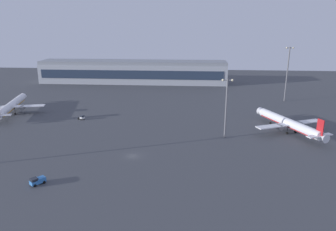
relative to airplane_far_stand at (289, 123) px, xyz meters
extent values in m
plane|color=#424449|center=(-60.43, -29.00, -3.88)|extent=(416.00, 416.00, 0.00)
cube|color=#9EA3AD|center=(-84.63, 107.68, 3.12)|extent=(138.95, 22.00, 14.00)
cube|color=#263347|center=(-84.63, 96.48, 3.82)|extent=(133.39, 0.40, 6.16)
cube|color=gray|center=(-84.63, 107.68, 11.32)|extent=(138.95, 19.80, 2.40)
cylinder|color=white|center=(-0.21, 0.46, 0.09)|extent=(17.58, 33.35, 3.68)
cone|color=white|center=(-7.79, 17.45, 0.09)|extent=(4.14, 3.55, 3.50)
cone|color=white|center=(7.46, -16.70, 0.09)|extent=(4.13, 3.83, 3.31)
cube|color=white|center=(0.19, -0.42, -0.10)|extent=(29.89, 16.18, 0.34)
cube|color=white|center=(6.71, -15.02, 0.28)|extent=(10.68, 6.47, 0.34)
cube|color=red|center=(6.59, -14.76, 3.24)|extent=(1.53, 2.95, 6.30)
cylinder|color=slate|center=(-4.68, -2.59, -0.78)|extent=(3.37, 4.05, 2.13)
cylinder|color=slate|center=(5.05, 1.75, -0.78)|extent=(3.37, 4.05, 2.13)
cube|color=red|center=(-0.21, 0.46, -0.92)|extent=(16.11, 30.66, 0.35)
cylinder|color=#333338|center=(-4.76, 10.66, -1.63)|extent=(0.27, 0.27, 3.44)
cylinder|color=black|center=(-4.76, 10.66, -3.35)|extent=(0.79, 1.13, 1.07)
cylinder|color=#333338|center=(-1.17, -2.62, -1.63)|extent=(0.27, 0.27, 3.44)
cylinder|color=black|center=(-1.17, -2.62, -3.35)|extent=(0.79, 1.13, 1.07)
cylinder|color=#333338|center=(2.73, -0.88, -1.63)|extent=(0.27, 0.27, 3.44)
cylinder|color=black|center=(2.73, -0.88, -3.35)|extent=(0.79, 1.13, 1.07)
cylinder|color=white|center=(-130.35, 18.33, 0.26)|extent=(11.69, 36.30, 3.84)
cone|color=white|center=(-134.59, 37.24, 0.26)|extent=(4.09, 3.16, 3.64)
cube|color=white|center=(-130.13, 17.34, 0.06)|extent=(32.41, 11.01, 0.35)
cylinder|color=slate|center=(-124.71, 18.56, -0.65)|extent=(2.96, 4.03, 2.22)
cube|color=orange|center=(-130.35, 18.33, -0.80)|extent=(10.68, 33.38, 0.36)
cylinder|color=#333338|center=(-132.89, 29.68, -1.54)|extent=(0.28, 0.28, 3.58)
cylinder|color=black|center=(-132.89, 29.68, -3.33)|extent=(0.64, 1.17, 1.11)
cylinder|color=#333338|center=(-131.97, 15.38, -1.54)|extent=(0.28, 0.28, 3.58)
cylinder|color=black|center=(-131.97, 15.38, -3.33)|extent=(0.64, 1.17, 1.11)
cylinder|color=#333338|center=(-127.63, 16.35, -1.54)|extent=(0.28, 0.28, 3.58)
cylinder|color=black|center=(-127.63, 16.35, -3.33)|extent=(0.64, 1.17, 1.11)
cube|color=white|center=(-91.73, 10.98, -2.98)|extent=(2.29, 2.36, 0.90)
cube|color=#1E232D|center=(-91.73, 10.98, -2.18)|extent=(2.05, 2.14, 0.70)
cylinder|color=black|center=(-91.16, 11.52, -3.43)|extent=(0.93, 0.71, 0.90)
cylinder|color=black|center=(-91.91, 10.22, -3.43)|extent=(0.93, 0.71, 0.90)
cylinder|color=black|center=(-92.93, 12.55, -3.43)|extent=(0.93, 0.71, 0.90)
cylinder|color=black|center=(-93.68, 11.25, -3.43)|extent=(0.93, 0.71, 0.90)
cube|color=#3372BF|center=(-84.27, -51.36, -2.88)|extent=(2.88, 2.89, 1.10)
cube|color=#1E232D|center=(-84.27, -51.36, -1.98)|extent=(2.59, 2.59, 0.70)
cube|color=#3372BF|center=(-83.08, -49.89, -2.73)|extent=(3.00, 3.07, 1.40)
cylinder|color=black|center=(-83.79, -52.12, -3.43)|extent=(0.80, 0.89, 0.90)
cylinder|color=black|center=(-85.11, -51.05, -3.43)|extent=(0.80, 0.89, 0.90)
cylinder|color=black|center=(-82.10, -50.03, -3.43)|extent=(0.80, 0.89, 0.90)
cylinder|color=black|center=(-83.42, -48.96, -3.43)|extent=(0.80, 0.89, 0.90)
cylinder|color=slate|center=(13.52, 55.47, 11.64)|extent=(0.70, 0.70, 31.03)
cube|color=slate|center=(13.52, 55.47, 26.55)|extent=(4.80, 0.40, 0.40)
sphere|color=#F9EAB2|center=(11.72, 55.47, 26.55)|extent=(0.90, 0.90, 0.90)
sphere|color=#F9EAB2|center=(15.32, 55.47, 26.55)|extent=(0.90, 0.90, 0.90)
cylinder|color=slate|center=(-27.14, -8.47, 7.99)|extent=(0.70, 0.70, 23.75)
cube|color=slate|center=(-27.14, -8.47, 19.27)|extent=(4.80, 0.40, 0.40)
sphere|color=#F9EAB2|center=(-28.94, -8.47, 19.27)|extent=(0.90, 0.90, 0.90)
sphere|color=#F9EAB2|center=(-25.34, -8.47, 19.27)|extent=(0.90, 0.90, 0.90)
camera|label=1|loc=(-40.90, -128.03, 40.36)|focal=33.79mm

